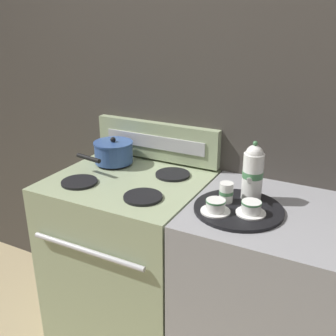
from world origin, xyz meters
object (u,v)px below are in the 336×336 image
at_px(serving_tray, 238,209).
at_px(teacup_right, 251,208).
at_px(creamer_jug, 226,192).
at_px(stove, 131,262).
at_px(saucepan, 113,152).
at_px(teapot, 253,172).
at_px(teacup_left, 216,206).

bearing_deg(serving_tray, teacup_right, -26.02).
relative_size(serving_tray, creamer_jug, 4.31).
relative_size(stove, creamer_jug, 11.41).
height_order(stove, creamer_jug, creamer_jug).
distance_m(saucepan, teapot, 0.76).
bearing_deg(creamer_jug, serving_tray, -22.73).
distance_m(serving_tray, teacup_right, 0.07).
bearing_deg(teacup_right, teapot, 106.35).
distance_m(saucepan, teacup_left, 0.73).
relative_size(serving_tray, teacup_right, 3.05).
distance_m(serving_tray, creamer_jug, 0.08).
height_order(teapot, teacup_left, teapot).
height_order(stove, teacup_right, teacup_right).
bearing_deg(saucepan, teacup_left, -22.51).
bearing_deg(teacup_left, creamer_jug, 87.05).
distance_m(teapot, teacup_right, 0.17).
xyz_separation_m(serving_tray, teapot, (0.02, 0.11, 0.12)).
height_order(stove, teacup_left, teacup_left).
distance_m(teacup_right, creamer_jug, 0.13).
height_order(serving_tray, teapot, teapot).
bearing_deg(teapot, teacup_left, -115.17).
relative_size(stove, serving_tray, 2.65).
height_order(teacup_left, teacup_right, same).
relative_size(stove, teacup_left, 8.08).
bearing_deg(saucepan, stove, -38.84).
height_order(teacup_right, creamer_jug, creamer_jug).
height_order(serving_tray, teacup_left, teacup_left).
height_order(teapot, creamer_jug, teapot).
bearing_deg(teapot, serving_tray, -99.41).
bearing_deg(teacup_left, teapot, 64.83).
xyz_separation_m(stove, saucepan, (-0.17, 0.14, 0.53)).
relative_size(stove, teapot, 3.79).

